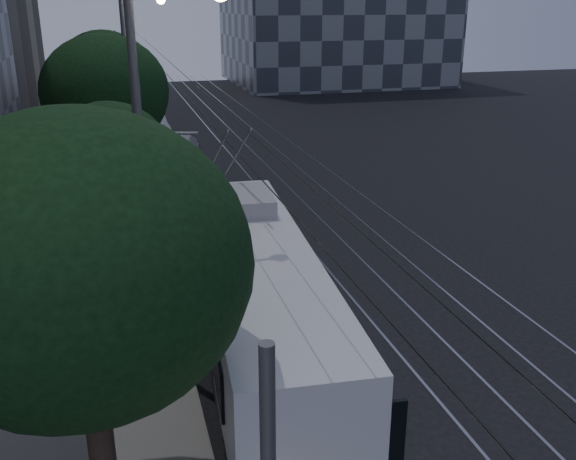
{
  "coord_description": "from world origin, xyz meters",
  "views": [
    {
      "loc": [
        -6.35,
        -14.47,
        8.63
      ],
      "look_at": [
        -1.52,
        3.04,
        2.11
      ],
      "focal_mm": 40.0,
      "sensor_mm": 36.0,
      "label": 1
    }
  ],
  "objects_px": {
    "pickup_silver": "(191,186)",
    "car_white_a": "(158,163)",
    "trolleybus": "(257,300)",
    "streetlamp_near": "(157,142)",
    "car_white_c": "(154,126)",
    "streetlamp_far": "(134,66)",
    "car_white_b": "(181,149)",
    "car_white_d": "(139,113)"
  },
  "relations": [
    {
      "from": "car_white_b",
      "to": "streetlamp_far",
      "type": "xyz_separation_m",
      "value": [
        -2.31,
        -2.54,
        4.9
      ]
    },
    {
      "from": "car_white_c",
      "to": "streetlamp_far",
      "type": "xyz_separation_m",
      "value": [
        -1.34,
        -9.79,
        4.81
      ]
    },
    {
      "from": "car_white_c",
      "to": "car_white_a",
      "type": "bearing_deg",
      "value": -100.02
    },
    {
      "from": "car_white_b",
      "to": "streetlamp_far",
      "type": "distance_m",
      "value": 5.98
    },
    {
      "from": "car_white_b",
      "to": "car_white_c",
      "type": "distance_m",
      "value": 7.32
    },
    {
      "from": "streetlamp_far",
      "to": "car_white_c",
      "type": "bearing_deg",
      "value": 82.2
    },
    {
      "from": "car_white_d",
      "to": "streetlamp_near",
      "type": "bearing_deg",
      "value": -78.7
    },
    {
      "from": "trolleybus",
      "to": "pickup_silver",
      "type": "height_order",
      "value": "trolleybus"
    },
    {
      "from": "trolleybus",
      "to": "car_white_a",
      "type": "xyz_separation_m",
      "value": [
        -0.94,
        18.85,
        -0.95
      ]
    },
    {
      "from": "car_white_c",
      "to": "streetlamp_near",
      "type": "bearing_deg",
      "value": -100.34
    },
    {
      "from": "pickup_silver",
      "to": "streetlamp_near",
      "type": "bearing_deg",
      "value": -98.18
    },
    {
      "from": "car_white_c",
      "to": "car_white_d",
      "type": "xyz_separation_m",
      "value": [
        -0.63,
        5.69,
        -0.01
      ]
    },
    {
      "from": "trolleybus",
      "to": "car_white_b",
      "type": "bearing_deg",
      "value": 92.62
    },
    {
      "from": "streetlamp_near",
      "to": "streetlamp_far",
      "type": "xyz_separation_m",
      "value": [
        0.39,
        19.15,
        -0.09
      ]
    },
    {
      "from": "car_white_b",
      "to": "car_white_c",
      "type": "bearing_deg",
      "value": 112.43
    },
    {
      "from": "pickup_silver",
      "to": "car_white_b",
      "type": "xyz_separation_m",
      "value": [
        0.48,
        8.55,
        -0.19
      ]
    },
    {
      "from": "streetlamp_near",
      "to": "car_white_a",
      "type": "bearing_deg",
      "value": 86.4
    },
    {
      "from": "streetlamp_near",
      "to": "streetlamp_far",
      "type": "height_order",
      "value": "streetlamp_near"
    },
    {
      "from": "trolleybus",
      "to": "streetlamp_near",
      "type": "relative_size",
      "value": 1.32
    },
    {
      "from": "car_white_c",
      "to": "trolleybus",
      "type": "bearing_deg",
      "value": -96.22
    },
    {
      "from": "pickup_silver",
      "to": "car_white_b",
      "type": "bearing_deg",
      "value": 88.22
    },
    {
      "from": "streetlamp_near",
      "to": "trolleybus",
      "type": "bearing_deg",
      "value": -15.28
    },
    {
      "from": "trolleybus",
      "to": "streetlamp_near",
      "type": "xyz_separation_m",
      "value": [
        -2.09,
        0.57,
        3.96
      ]
    },
    {
      "from": "car_white_b",
      "to": "streetlamp_far",
      "type": "height_order",
      "value": "streetlamp_far"
    },
    {
      "from": "trolleybus",
      "to": "car_white_d",
      "type": "height_order",
      "value": "trolleybus"
    },
    {
      "from": "pickup_silver",
      "to": "streetlamp_far",
      "type": "height_order",
      "value": "streetlamp_far"
    },
    {
      "from": "trolleybus",
      "to": "pickup_silver",
      "type": "bearing_deg",
      "value": 93.64
    },
    {
      "from": "pickup_silver",
      "to": "streetlamp_near",
      "type": "relative_size",
      "value": 0.64
    },
    {
      "from": "car_white_a",
      "to": "car_white_b",
      "type": "bearing_deg",
      "value": 62.2
    },
    {
      "from": "car_white_d",
      "to": "streetlamp_far",
      "type": "relative_size",
      "value": 0.46
    },
    {
      "from": "trolleybus",
      "to": "streetlamp_far",
      "type": "height_order",
      "value": "streetlamp_far"
    },
    {
      "from": "pickup_silver",
      "to": "streetlamp_far",
      "type": "bearing_deg",
      "value": 108.38
    },
    {
      "from": "streetlamp_far",
      "to": "car_white_a",
      "type": "bearing_deg",
      "value": -48.9
    },
    {
      "from": "car_white_c",
      "to": "car_white_d",
      "type": "height_order",
      "value": "car_white_c"
    },
    {
      "from": "trolleybus",
      "to": "pickup_silver",
      "type": "xyz_separation_m",
      "value": [
        0.13,
        13.71,
        -0.84
      ]
    },
    {
      "from": "pickup_silver",
      "to": "streetlamp_far",
      "type": "xyz_separation_m",
      "value": [
        -1.83,
        6.01,
        4.71
      ]
    },
    {
      "from": "car_white_c",
      "to": "streetlamp_far",
      "type": "relative_size",
      "value": 0.49
    },
    {
      "from": "streetlamp_far",
      "to": "trolleybus",
      "type": "bearing_deg",
      "value": -85.05
    },
    {
      "from": "car_white_a",
      "to": "streetlamp_far",
      "type": "distance_m",
      "value": 4.96
    },
    {
      "from": "pickup_silver",
      "to": "car_white_a",
      "type": "xyz_separation_m",
      "value": [
        -1.07,
        5.14,
        -0.1
      ]
    },
    {
      "from": "car_white_d",
      "to": "trolleybus",
      "type": "bearing_deg",
      "value": -75.26
    },
    {
      "from": "trolleybus",
      "to": "streetlamp_near",
      "type": "bearing_deg",
      "value": 168.89
    }
  ]
}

